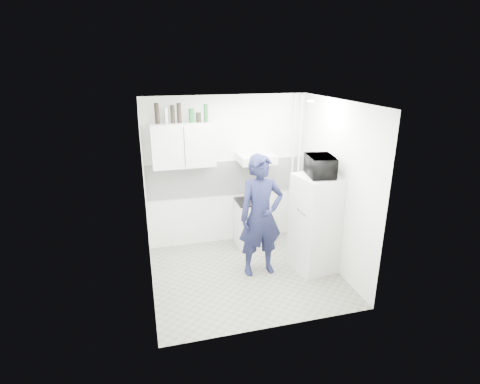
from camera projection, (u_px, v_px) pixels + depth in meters
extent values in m
plane|color=gray|center=(246.00, 275.00, 5.76)|extent=(2.80, 2.80, 0.00)
plane|color=white|center=(247.00, 102.00, 4.91)|extent=(2.80, 2.80, 0.00)
plane|color=white|center=(227.00, 172.00, 6.48)|extent=(2.80, 0.00, 2.80)
plane|color=white|center=(146.00, 204.00, 4.99)|extent=(0.00, 2.60, 2.60)
plane|color=white|center=(335.00, 187.00, 5.68)|extent=(0.00, 2.60, 2.60)
imported|color=#151836|center=(261.00, 216.00, 5.55)|extent=(0.70, 0.48, 1.87)
cube|color=silver|center=(250.00, 223.00, 6.63)|extent=(0.50, 0.50, 0.79)
cube|color=silver|center=(316.00, 223.00, 5.73)|extent=(0.72, 0.72, 1.52)
cube|color=black|center=(250.00, 201.00, 6.50)|extent=(0.48, 0.48, 0.03)
cylinder|color=silver|center=(249.00, 198.00, 6.46)|extent=(0.18, 0.18, 0.10)
imported|color=black|center=(321.00, 166.00, 5.43)|extent=(0.59, 0.45, 0.30)
cylinder|color=black|center=(157.00, 113.00, 5.69)|extent=(0.07, 0.07, 0.32)
cylinder|color=silver|center=(166.00, 116.00, 5.74)|extent=(0.06, 0.06, 0.24)
cylinder|color=black|center=(173.00, 114.00, 5.76)|extent=(0.07, 0.07, 0.27)
cylinder|color=black|center=(179.00, 113.00, 5.78)|extent=(0.07, 0.07, 0.31)
cylinder|color=#144C1E|center=(192.00, 115.00, 5.84)|extent=(0.09, 0.09, 0.22)
cylinder|color=black|center=(198.00, 117.00, 5.88)|extent=(0.08, 0.08, 0.15)
cylinder|color=#144C1E|center=(206.00, 113.00, 5.88)|extent=(0.07, 0.07, 0.28)
cube|color=silver|center=(183.00, 145.00, 5.95)|extent=(1.00, 0.35, 0.70)
cube|color=silver|center=(256.00, 158.00, 6.27)|extent=(0.60, 0.50, 0.14)
cube|color=white|center=(227.00, 178.00, 6.49)|extent=(2.74, 0.03, 0.60)
cylinder|color=silver|center=(298.00, 168.00, 6.72)|extent=(0.05, 0.05, 2.60)
cylinder|color=silver|center=(292.00, 168.00, 6.69)|extent=(0.04, 0.04, 2.60)
cylinder|color=white|center=(311.00, 101.00, 5.34)|extent=(0.10, 0.10, 0.02)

